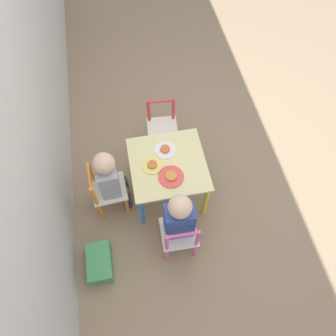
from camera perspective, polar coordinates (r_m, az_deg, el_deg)
The scene contains 12 objects.
ground_plane at distance 2.84m, azimuth 0.00°, elevation -3.92°, with size 6.00×6.00×0.00m, color #8C755B.
house_wall at distance 1.86m, azimuth -26.77°, elevation 10.41°, with size 6.00×0.06×2.60m.
kids_table at distance 2.51m, azimuth 0.00°, elevation 0.00°, with size 0.57×0.57×0.45m.
chair_orange at distance 2.61m, azimuth -10.68°, elevation -3.80°, with size 0.27×0.27×0.50m.
chair_pink at distance 2.42m, azimuth 2.00°, elevation -11.68°, with size 0.27×0.27×0.50m.
chair_red at distance 2.90m, azimuth -1.02°, elevation 7.08°, with size 0.28×0.28×0.50m.
child_back at distance 2.46m, azimuth -9.93°, elevation -1.67°, with size 0.21×0.22×0.70m.
child_left at distance 2.26m, azimuth 1.86°, elevation -8.67°, with size 0.21×0.20×0.74m.
plate_back at distance 2.43m, azimuth -2.75°, elevation 0.46°, with size 0.16×0.16×0.03m.
plate_left at distance 2.38m, azimuth 0.53°, elevation -1.48°, with size 0.19×0.19×0.03m.
plate_right at distance 2.51m, azimuth -0.51°, elevation 3.18°, with size 0.16×0.16×0.03m.
storage_bin at distance 2.60m, azimuth -11.80°, elevation -15.84°, with size 0.29×0.18×0.13m.
Camera 1 is at (-1.26, 0.24, 2.53)m, focal length 35.00 mm.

